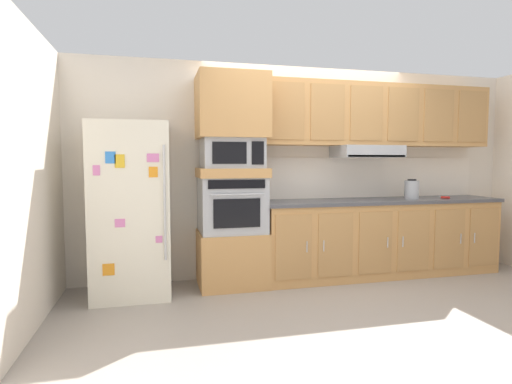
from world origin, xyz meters
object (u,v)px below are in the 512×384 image
(refrigerator, at_px, (131,210))
(screwdriver, at_px, (445,197))
(built_in_oven, at_px, (232,205))
(microwave, at_px, (232,153))
(electric_kettle, at_px, (412,189))

(refrigerator, height_order, screwdriver, refrigerator)
(built_in_oven, xyz_separation_m, microwave, (0.00, -0.00, 0.56))
(microwave, bearing_deg, built_in_oven, 179.23)
(microwave, distance_m, screwdriver, 2.68)
(microwave, height_order, electric_kettle, microwave)
(electric_kettle, bearing_deg, screwdriver, -9.31)
(refrigerator, relative_size, screwdriver, 10.55)
(screwdriver, distance_m, electric_kettle, 0.44)
(refrigerator, height_order, built_in_oven, refrigerator)
(built_in_oven, distance_m, screwdriver, 2.63)
(microwave, xyz_separation_m, electric_kettle, (2.21, -0.05, -0.43))
(refrigerator, xyz_separation_m, electric_kettle, (3.26, 0.02, 0.15))
(refrigerator, distance_m, screwdriver, 3.69)
(built_in_oven, bearing_deg, screwdriver, -2.54)
(screwdriver, xyz_separation_m, electric_kettle, (-0.42, 0.07, 0.10))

